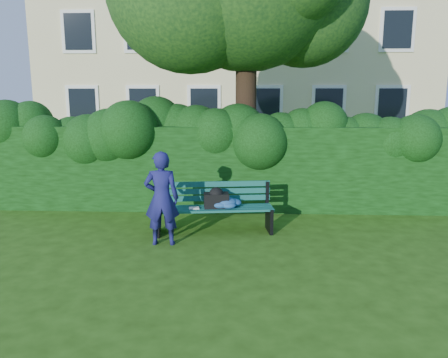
{
  "coord_description": "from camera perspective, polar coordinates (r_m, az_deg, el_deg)",
  "views": [
    {
      "loc": [
        0.35,
        -7.18,
        2.48
      ],
      "look_at": [
        0.0,
        0.6,
        0.95
      ],
      "focal_mm": 35.0,
      "sensor_mm": 36.0,
      "label": 1
    }
  ],
  "objects": [
    {
      "name": "hedge",
      "position": [
        9.52,
        0.43,
        1.56
      ],
      "size": [
        10.0,
        1.0,
        1.8
      ],
      "color": "black",
      "rests_on": "ground"
    },
    {
      "name": "ground",
      "position": [
        7.6,
        -0.21,
        -7.92
      ],
      "size": [
        80.0,
        80.0,
        0.0
      ],
      "primitive_type": "plane",
      "color": "#28490F",
      "rests_on": "ground"
    },
    {
      "name": "man_reading",
      "position": [
        7.24,
        -8.14,
        -2.53
      ],
      "size": [
        0.6,
        0.42,
        1.57
      ],
      "primitive_type": "imported",
      "rotation": [
        0.0,
        0.0,
        3.22
      ],
      "color": "navy",
      "rests_on": "ground"
    },
    {
      "name": "apartment_building",
      "position": [
        21.46,
        1.72,
        20.54
      ],
      "size": [
        16.0,
        8.08,
        12.0
      ],
      "color": "beige",
      "rests_on": "ground"
    },
    {
      "name": "park_bench",
      "position": [
        7.88,
        -0.92,
        -3.38
      ],
      "size": [
        2.16,
        0.82,
        0.89
      ],
      "rotation": [
        0.0,
        0.0,
        0.13
      ],
      "color": "#0F4F43",
      "rests_on": "ground"
    }
  ]
}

